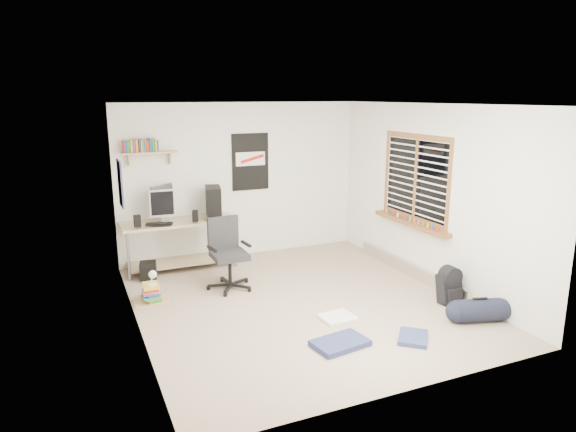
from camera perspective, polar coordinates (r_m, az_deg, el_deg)
name	(u,v)px	position (r m, az deg, el deg)	size (l,w,h in m)	color
floor	(299,302)	(6.72, 1.24, -9.57)	(4.00, 4.50, 0.01)	gray
ceiling	(300,104)	(6.20, 1.36, 12.35)	(4.00, 4.50, 0.01)	white
back_wall	(242,181)	(8.41, -5.19, 3.95)	(4.00, 0.01, 2.50)	silver
left_wall	(132,223)	(5.81, -16.95, -0.79)	(0.01, 4.50, 2.50)	silver
right_wall	(430,195)	(7.40, 15.55, 2.23)	(0.01, 4.50, 2.50)	silver
desk	(180,244)	(8.08, -11.95, -3.11)	(1.72, 0.75, 0.78)	#CAC28C
monitor_left	(162,209)	(7.72, -13.80, 0.73)	(0.36, 0.09, 0.40)	#9A9B9F
monitor_right	(162,205)	(7.89, -13.81, 1.18)	(0.40, 0.10, 0.44)	#9F9EA3
pc_tower	(213,202)	(7.92, -8.28, 1.57)	(0.21, 0.45, 0.47)	black
keyboard	(159,224)	(7.64, -14.11, -0.85)	(0.38, 0.13, 0.02)	black
speaker_left	(137,221)	(7.56, -16.40, -0.55)	(0.09, 0.09, 0.17)	black
speaker_right	(195,216)	(7.70, -10.28, 0.02)	(0.09, 0.09, 0.17)	black
office_chair	(229,254)	(7.05, -6.52, -4.26)	(0.64, 0.64, 0.99)	black
wall_shelf	(150,153)	(7.89, -15.10, 6.82)	(0.80, 0.22, 0.24)	tan
poster_back_wall	(250,162)	(8.39, -4.20, 6.02)	(0.62, 0.03, 0.92)	black
poster_left_wall	(120,184)	(6.94, -18.14, 3.45)	(0.02, 0.42, 0.60)	navy
window	(415,178)	(7.56, 13.90, 4.10)	(0.10, 1.50, 1.26)	brown
baseboard_heater	(410,268)	(7.89, 13.38, -5.69)	(0.08, 2.50, 0.18)	#B7B2A8
backpack	(449,288)	(6.94, 17.47, -7.65)	(0.28, 0.23, 0.38)	black
duffel_bag	(479,310)	(6.53, 20.45, -9.79)	(0.27, 0.27, 0.54)	black
tshirt	(337,317)	(6.27, 5.51, -11.15)	(0.40, 0.33, 0.04)	silver
jeans_a	(340,343)	(5.66, 5.81, -13.88)	(0.58, 0.37, 0.06)	navy
jeans_b	(413,337)	(5.92, 13.71, -12.98)	(0.40, 0.30, 0.05)	navy
book_stack	(151,291)	(6.90, -15.00, -8.05)	(0.47, 0.38, 0.32)	brown
desk_lamp	(152,274)	(6.80, -14.92, -6.28)	(0.11, 0.19, 0.19)	white
subwoofer	(148,271)	(7.70, -15.28, -5.88)	(0.23, 0.23, 0.25)	black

